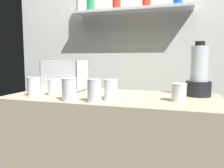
# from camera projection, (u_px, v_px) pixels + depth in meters

# --- Properties ---
(counter) EXTENTS (1.40, 0.64, 0.90)m
(counter) POSITION_uv_depth(u_px,v_px,m) (112.00, 160.00, 1.57)
(counter) COLOR tan
(counter) RESTS_ON ground_plane
(back_wall_unit) EXTENTS (2.60, 0.24, 2.50)m
(back_wall_unit) POSITION_uv_depth(u_px,v_px,m) (135.00, 47.00, 2.20)
(back_wall_unit) COLOR silver
(back_wall_unit) RESTS_ON ground_plane
(carrot_display_bin) EXTENTS (0.31, 0.23, 0.24)m
(carrot_display_bin) POSITION_uv_depth(u_px,v_px,m) (65.00, 80.00, 1.80)
(carrot_display_bin) COLOR white
(carrot_display_bin) RESTS_ON counter
(blender_pitcher) EXTENTS (0.16, 0.16, 0.36)m
(blender_pitcher) POSITION_uv_depth(u_px,v_px,m) (199.00, 75.00, 1.49)
(blender_pitcher) COLOR black
(blender_pitcher) RESTS_ON counter
(juice_cup_beet_far_left) EXTENTS (0.09, 0.09, 0.13)m
(juice_cup_beet_far_left) POSITION_uv_depth(u_px,v_px,m) (34.00, 87.00, 1.51)
(juice_cup_beet_far_left) COLOR white
(juice_cup_beet_far_left) RESTS_ON counter
(juice_cup_orange_left) EXTENTS (0.08, 0.08, 0.11)m
(juice_cup_orange_left) POSITION_uv_depth(u_px,v_px,m) (54.00, 88.00, 1.54)
(juice_cup_orange_left) COLOR white
(juice_cup_orange_left) RESTS_ON counter
(juice_cup_orange_middle) EXTENTS (0.09, 0.09, 0.13)m
(juice_cup_orange_middle) POSITION_uv_depth(u_px,v_px,m) (69.00, 91.00, 1.33)
(juice_cup_orange_middle) COLOR white
(juice_cup_orange_middle) RESTS_ON counter
(juice_cup_mango_right) EXTENTS (0.08, 0.08, 0.13)m
(juice_cup_mango_right) POSITION_uv_depth(u_px,v_px,m) (94.00, 92.00, 1.29)
(juice_cup_mango_right) COLOR white
(juice_cup_mango_right) RESTS_ON counter
(juice_cup_carrot_far_right) EXTENTS (0.08, 0.08, 0.13)m
(juice_cup_carrot_far_right) POSITION_uv_depth(u_px,v_px,m) (111.00, 91.00, 1.35)
(juice_cup_carrot_far_right) COLOR white
(juice_cup_carrot_far_right) RESTS_ON counter
(juice_cup_pomegranate_rightmost) EXTENTS (0.09, 0.09, 0.11)m
(juice_cup_pomegranate_rightmost) POSITION_uv_depth(u_px,v_px,m) (179.00, 93.00, 1.31)
(juice_cup_pomegranate_rightmost) COLOR white
(juice_cup_pomegranate_rightmost) RESTS_ON counter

